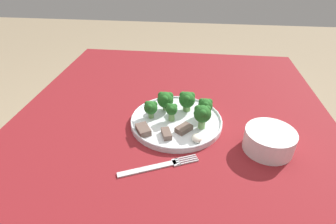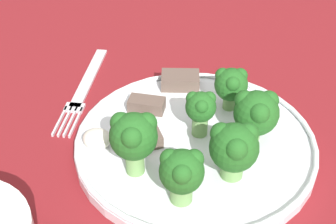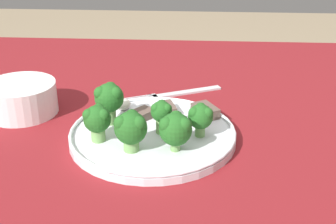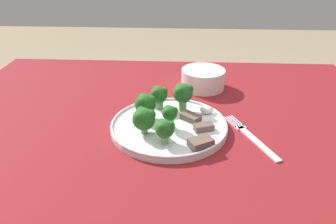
{
  "view_description": "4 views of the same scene",
  "coord_description": "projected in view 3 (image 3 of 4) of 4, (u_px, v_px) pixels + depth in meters",
  "views": [
    {
      "loc": [
        0.65,
        0.06,
        1.19
      ],
      "look_at": [
        0.01,
        -0.01,
        0.76
      ],
      "focal_mm": 28.0,
      "sensor_mm": 36.0,
      "label": 1
    },
    {
      "loc": [
        -0.16,
        0.36,
        1.09
      ],
      "look_at": [
        0.05,
        0.02,
        0.78
      ],
      "focal_mm": 50.0,
      "sensor_mm": 36.0,
      "label": 2
    },
    {
      "loc": [
        -0.64,
        -0.05,
        1.1
      ],
      "look_at": [
        0.01,
        -0.01,
        0.79
      ],
      "focal_mm": 50.0,
      "sensor_mm": 36.0,
      "label": 3
    },
    {
      "loc": [
        0.05,
        -0.64,
        1.12
      ],
      "look_at": [
        0.01,
        0.03,
        0.77
      ],
      "focal_mm": 35.0,
      "sensor_mm": 36.0,
      "label": 4
    }
  ],
  "objects": [
    {
      "name": "table",
      "position": [
        161.0,
        197.0,
        0.78
      ],
      "size": [
        1.14,
        0.97,
        0.73
      ],
      "color": "maroon",
      "rests_on": "ground_plane"
    },
    {
      "name": "broccoli_floret_back_left",
      "position": [
        162.0,
        112.0,
        0.74
      ],
      "size": [
        0.03,
        0.03,
        0.05
      ],
      "color": "#709E56",
      "rests_on": "dinner_plate"
    },
    {
      "name": "broccoli_floret_center_back",
      "position": [
        201.0,
        116.0,
        0.73
      ],
      "size": [
        0.04,
        0.04,
        0.05
      ],
      "color": "#709E56",
      "rests_on": "dinner_plate"
    },
    {
      "name": "fork",
      "position": [
        175.0,
        94.0,
        0.92
      ],
      "size": [
        0.1,
        0.19,
        0.0
      ],
      "color": "silver",
      "rests_on": "table"
    },
    {
      "name": "sauce_dollop",
      "position": [
        122.0,
        104.0,
        0.83
      ],
      "size": [
        0.03,
        0.03,
        0.02
      ],
      "color": "silver",
      "rests_on": "dinner_plate"
    },
    {
      "name": "meat_slice_middle_slice",
      "position": [
        168.0,
        108.0,
        0.82
      ],
      "size": [
        0.05,
        0.04,
        0.02
      ],
      "color": "brown",
      "rests_on": "dinner_plate"
    },
    {
      "name": "broccoli_floret_near_rim_left",
      "position": [
        97.0,
        119.0,
        0.71
      ],
      "size": [
        0.04,
        0.04,
        0.06
      ],
      "color": "#709E56",
      "rests_on": "dinner_plate"
    },
    {
      "name": "meat_slice_front_slice",
      "position": [
        141.0,
        115.0,
        0.8
      ],
      "size": [
        0.05,
        0.05,
        0.01
      ],
      "color": "brown",
      "rests_on": "dinner_plate"
    },
    {
      "name": "broccoli_floret_center_left",
      "position": [
        175.0,
        128.0,
        0.69
      ],
      "size": [
        0.05,
        0.05,
        0.06
      ],
      "color": "#709E56",
      "rests_on": "dinner_plate"
    },
    {
      "name": "broccoli_floret_mid_cluster",
      "position": [
        131.0,
        128.0,
        0.69
      ],
      "size": [
        0.05,
        0.05,
        0.06
      ],
      "color": "#709E56",
      "rests_on": "dinner_plate"
    },
    {
      "name": "cream_bowl",
      "position": [
        21.0,
        99.0,
        0.84
      ],
      "size": [
        0.13,
        0.13,
        0.06
      ],
      "color": "white",
      "rests_on": "table"
    },
    {
      "name": "dinner_plate",
      "position": [
        153.0,
        134.0,
        0.75
      ],
      "size": [
        0.27,
        0.27,
        0.02
      ],
      "color": "white",
      "rests_on": "table"
    },
    {
      "name": "broccoli_floret_front_left",
      "position": [
        109.0,
        98.0,
        0.76
      ],
      "size": [
        0.05,
        0.05,
        0.07
      ],
      "color": "#709E56",
      "rests_on": "dinner_plate"
    },
    {
      "name": "meat_slice_rear_slice",
      "position": [
        205.0,
        111.0,
        0.81
      ],
      "size": [
        0.06,
        0.05,
        0.02
      ],
      "color": "brown",
      "rests_on": "dinner_plate"
    }
  ]
}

